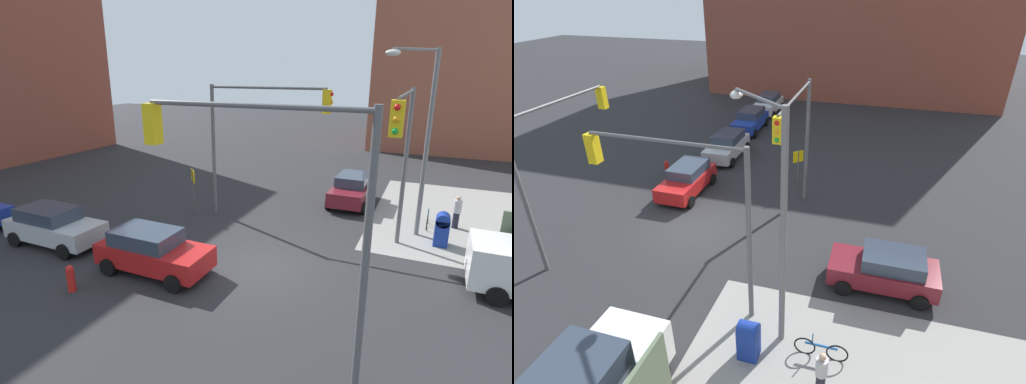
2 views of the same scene
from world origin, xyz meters
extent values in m
plane|color=#28282B|center=(0.00, 0.00, 0.00)|extent=(120.00, 120.00, 0.00)
cube|color=gray|center=(9.00, 9.00, 0.01)|extent=(12.00, 12.00, 0.01)
cylinder|color=#59595B|center=(-4.50, 4.50, 3.25)|extent=(0.18, 0.18, 6.50)
cylinder|color=#59595B|center=(-1.69, 4.50, 6.38)|extent=(5.62, 0.12, 0.12)
cube|color=yellow|center=(1.12, 4.50, 5.85)|extent=(0.32, 0.36, 1.00)
sphere|color=red|center=(1.30, 4.50, 6.17)|extent=(0.18, 0.18, 0.18)
sphere|color=orange|center=(1.30, 4.50, 5.85)|extent=(0.18, 0.18, 0.18)
sphere|color=green|center=(1.30, 4.50, 5.53)|extent=(0.18, 0.18, 0.18)
cylinder|color=#59595B|center=(4.50, -4.50, 3.25)|extent=(0.18, 0.18, 6.50)
cylinder|color=#59595B|center=(1.82, -4.50, 6.38)|extent=(5.35, 0.12, 0.12)
cube|color=yellow|center=(-0.85, -4.50, 5.85)|extent=(0.32, 0.36, 1.00)
sphere|color=red|center=(-1.03, -4.50, 6.17)|extent=(0.18, 0.18, 0.18)
sphere|color=orange|center=(-1.03, -4.50, 5.85)|extent=(0.18, 0.18, 0.18)
sphere|color=green|center=(-1.03, -4.50, 5.53)|extent=(0.18, 0.18, 0.18)
cylinder|color=#59595B|center=(4.50, 4.50, 3.25)|extent=(0.18, 0.18, 6.50)
cylinder|color=#59595B|center=(4.50, 1.85, 6.38)|extent=(0.12, 5.30, 0.12)
cube|color=yellow|center=(4.50, -0.80, 5.85)|extent=(0.36, 0.32, 1.00)
sphere|color=red|center=(4.50, -0.98, 6.17)|extent=(0.18, 0.18, 0.18)
sphere|color=orange|center=(4.50, -0.98, 5.85)|extent=(0.18, 0.18, 0.18)
sphere|color=green|center=(4.50, -0.98, 5.53)|extent=(0.18, 0.18, 0.18)
cylinder|color=slate|center=(5.20, 5.80, 4.00)|extent=(0.20, 0.20, 8.00)
cylinder|color=slate|center=(4.44, 4.87, 7.90)|extent=(1.59, 1.92, 0.10)
ellipsoid|color=silver|center=(3.68, 3.94, 7.75)|extent=(0.56, 0.36, 0.24)
cylinder|color=#4C4C4C|center=(-5.40, 3.89, 1.20)|extent=(0.08, 0.08, 2.40)
cube|color=yellow|center=(-5.40, 3.89, 2.05)|extent=(0.48, 0.48, 0.64)
cube|color=navy|center=(6.20, 5.00, 0.57)|extent=(0.56, 0.64, 1.15)
cylinder|color=navy|center=(6.20, 5.00, 1.15)|extent=(0.56, 0.64, 0.56)
cylinder|color=red|center=(-5.00, -4.20, 0.40)|extent=(0.26, 0.26, 0.80)
sphere|color=red|center=(-5.00, -4.20, 0.82)|extent=(0.24, 0.24, 0.24)
cube|color=#B7BABF|center=(-8.64, -1.72, 0.70)|extent=(4.22, 1.80, 0.75)
cube|color=#2D3847|center=(-8.98, -1.72, 1.35)|extent=(2.36, 1.58, 0.55)
cylinder|color=black|center=(-7.21, -0.82, 0.32)|extent=(0.64, 0.22, 0.64)
cylinder|color=black|center=(-7.21, -2.62, 0.32)|extent=(0.64, 0.22, 0.64)
cylinder|color=black|center=(-10.08, -0.82, 0.32)|extent=(0.64, 0.22, 0.64)
cylinder|color=black|center=(-10.08, -2.62, 0.32)|extent=(0.64, 0.22, 0.64)
cube|color=maroon|center=(1.59, 8.88, 0.70)|extent=(1.80, 4.10, 0.75)
cube|color=#2D3847|center=(1.59, 9.21, 1.35)|extent=(1.58, 2.29, 0.55)
cylinder|color=black|center=(2.49, 7.49, 0.32)|extent=(0.22, 0.64, 0.64)
cylinder|color=black|center=(0.69, 7.49, 0.32)|extent=(0.22, 0.64, 0.64)
cylinder|color=black|center=(2.49, 10.28, 0.32)|extent=(0.22, 0.64, 0.64)
cylinder|color=black|center=(0.69, 10.28, 0.32)|extent=(0.22, 0.64, 0.64)
cube|color=#B21919|center=(-3.27, -1.96, 0.70)|extent=(4.16, 1.80, 0.75)
cube|color=#2D3847|center=(-3.60, -1.96, 1.35)|extent=(2.33, 1.58, 0.55)
cylinder|color=black|center=(-1.85, -1.06, 0.32)|extent=(0.64, 0.22, 0.64)
cylinder|color=black|center=(-1.85, -2.86, 0.32)|extent=(0.64, 0.22, 0.64)
cylinder|color=black|center=(-4.68, -1.06, 0.32)|extent=(0.64, 0.22, 0.64)
cylinder|color=black|center=(-4.68, -2.86, 0.32)|extent=(0.64, 0.22, 0.64)
cylinder|color=black|center=(-12.75, -1.10, 0.32)|extent=(0.64, 0.22, 0.64)
cylinder|color=black|center=(7.88, 0.75, 0.32)|extent=(0.64, 0.22, 0.64)
cylinder|color=black|center=(7.88, 2.85, 0.32)|extent=(0.64, 0.22, 0.64)
cylinder|color=#B2B2B7|center=(6.80, 7.40, 1.07)|extent=(0.36, 0.36, 0.61)
sphere|color=tan|center=(6.80, 7.40, 1.47)|extent=(0.21, 0.21, 0.21)
cylinder|color=#1E1E2D|center=(6.80, 7.40, 0.38)|extent=(0.28, 0.28, 0.76)
torus|color=black|center=(5.60, 7.72, 0.33)|extent=(0.05, 0.71, 0.71)
torus|color=black|center=(5.60, 6.68, 0.33)|extent=(0.05, 0.71, 0.71)
cube|color=#1E5999|center=(5.60, 7.20, 0.51)|extent=(0.04, 1.04, 0.08)
cylinder|color=#1E5999|center=(5.60, 6.92, 0.75)|extent=(0.04, 0.04, 0.40)
camera|label=1|loc=(5.59, -12.43, 7.10)|focal=28.00mm
camera|label=2|loc=(14.46, 8.15, 10.73)|focal=28.00mm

